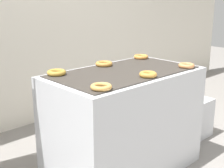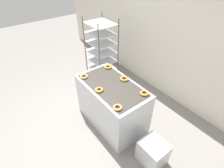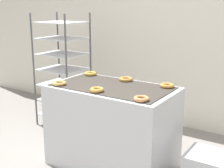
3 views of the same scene
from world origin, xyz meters
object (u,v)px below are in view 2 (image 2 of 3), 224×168
(fryer_machine, at_px, (112,104))
(donut_far_right, at_px, (144,93))
(donut_near_right, at_px, (118,107))
(donut_far_left, at_px, (108,67))
(donut_near_left, at_px, (84,76))
(donut_far_center, at_px, (124,79))
(glaze_bin, at_px, (153,152))
(baking_rack_cart, at_px, (101,51))
(donut_near_center, at_px, (99,90))

(fryer_machine, height_order, donut_far_right, donut_far_right)
(donut_near_right, distance_m, donut_far_left, 1.10)
(donut_near_left, relative_size, donut_far_left, 0.97)
(donut_far_left, relative_size, donut_far_center, 0.99)
(donut_near_right, xyz_separation_m, donut_far_center, (-0.47, 0.53, 0.00))
(glaze_bin, xyz_separation_m, donut_far_center, (-1.02, 0.26, 0.70))
(baking_rack_cart, relative_size, donut_near_center, 11.76)
(glaze_bin, distance_m, donut_near_left, 1.68)
(fryer_machine, bearing_deg, baking_rack_cart, 152.61)
(baking_rack_cart, distance_m, donut_far_right, 1.79)
(donut_far_left, relative_size, donut_far_right, 1.05)
(baking_rack_cart, xyz_separation_m, donut_near_left, (0.78, -0.91, 0.11))
(glaze_bin, bearing_deg, donut_far_center, 165.70)
(donut_near_right, bearing_deg, donut_near_left, 179.44)
(baking_rack_cart, xyz_separation_m, donut_near_right, (1.74, -0.92, 0.11))
(donut_far_left, bearing_deg, donut_near_right, -29.34)
(donut_near_center, height_order, donut_far_left, same)
(donut_far_left, height_order, donut_far_right, donut_far_left)
(donut_near_left, height_order, donut_near_right, same)
(donut_far_center, bearing_deg, fryer_machine, -91.83)
(glaze_bin, xyz_separation_m, donut_near_right, (-0.55, -0.27, 0.70))
(fryer_machine, distance_m, donut_near_right, 0.72)
(donut_near_right, bearing_deg, baking_rack_cart, 152.11)
(glaze_bin, xyz_separation_m, donut_far_right, (-0.54, 0.26, 0.70))
(glaze_bin, height_order, donut_far_center, donut_far_center)
(donut_far_left, distance_m, donut_far_right, 0.97)
(donut_near_center, relative_size, donut_far_left, 0.92)
(glaze_bin, distance_m, donut_far_left, 1.68)
(donut_near_center, bearing_deg, glaze_bin, 13.92)
(glaze_bin, distance_m, donut_near_center, 1.28)
(fryer_machine, height_order, glaze_bin, fryer_machine)
(donut_near_left, xyz_separation_m, donut_near_center, (0.47, 0.00, 0.00))
(donut_near_left, relative_size, donut_far_right, 1.02)
(donut_near_right, height_order, donut_far_center, donut_far_center)
(baking_rack_cart, height_order, donut_near_right, baking_rack_cart)
(fryer_machine, xyz_separation_m, donut_near_center, (-0.01, -0.25, 0.47))
(baking_rack_cart, bearing_deg, glaze_bin, -15.86)
(donut_far_left, xyz_separation_m, donut_far_right, (0.97, -0.01, -0.00))
(donut_near_left, height_order, donut_near_center, donut_near_center)
(fryer_machine, bearing_deg, donut_far_left, 150.49)
(donut_near_center, xyz_separation_m, donut_far_right, (0.50, 0.51, -0.00))
(baking_rack_cart, bearing_deg, donut_far_right, -12.61)
(glaze_bin, height_order, donut_near_center, donut_near_center)
(donut_far_right, bearing_deg, donut_near_right, -91.25)
(fryer_machine, relative_size, donut_far_left, 8.73)
(baking_rack_cart, xyz_separation_m, donut_far_center, (1.27, -0.39, 0.11))
(donut_near_right, relative_size, donut_far_right, 0.97)
(donut_near_left, height_order, donut_far_right, donut_far_right)
(glaze_bin, bearing_deg, donut_near_right, -153.87)
(donut_near_center, height_order, donut_near_right, donut_near_center)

